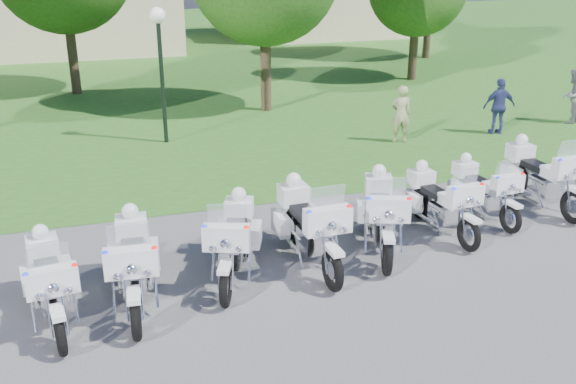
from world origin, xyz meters
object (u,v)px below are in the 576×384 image
object	(u,v)px
motorcycle_7	(542,174)
bystander_c	(499,107)
motorcycle_1	(133,262)
motorcycle_2	(234,239)
motorcycle_5	(440,201)
bystander_a	(401,114)
motorcycle_6	(483,189)
motorcycle_4	(382,213)
motorcycle_0	(49,281)
bystander_b	(572,96)
lamp_post	(159,41)
motorcycle_3	(309,224)

from	to	relation	value
motorcycle_7	bystander_c	world-z (taller)	motorcycle_7
motorcycle_1	motorcycle_2	xyz separation A→B (m)	(1.71, 0.41, -0.02)
motorcycle_2	motorcycle_5	world-z (taller)	motorcycle_2
motorcycle_5	bystander_a	size ratio (longest dim) A/B	1.39
motorcycle_6	bystander_a	bearing A→B (deg)	-102.45
motorcycle_4	motorcycle_6	world-z (taller)	motorcycle_4
motorcycle_1	motorcycle_0	bearing A→B (deg)	11.34
motorcycle_6	bystander_a	size ratio (longest dim) A/B	1.32
motorcycle_4	bystander_b	xyz separation A→B (m)	(9.77, 6.58, 0.16)
motorcycle_1	bystander_b	xyz separation A→B (m)	(14.34, 7.23, 0.16)
lamp_post	bystander_a	xyz separation A→B (m)	(6.48, -2.02, -2.07)
motorcycle_2	motorcycle_7	world-z (taller)	motorcycle_7
motorcycle_6	bystander_a	xyz separation A→B (m)	(0.86, 5.50, 0.22)
motorcycle_7	bystander_a	distance (m)	5.36
motorcycle_4	motorcycle_5	distance (m)	1.48
motorcycle_5	motorcycle_2	bearing A→B (deg)	3.40
bystander_c	motorcycle_1	bearing A→B (deg)	39.78
motorcycle_2	bystander_a	world-z (taller)	bystander_a
motorcycle_7	motorcycle_6	bearing A→B (deg)	6.46
motorcycle_2	bystander_b	distance (m)	14.36
motorcycle_1	motorcycle_4	world-z (taller)	motorcycle_4
motorcycle_2	motorcycle_5	xyz separation A→B (m)	(4.30, 0.59, -0.04)
motorcycle_4	motorcycle_5	bearing A→B (deg)	-146.90
motorcycle_3	motorcycle_7	bearing A→B (deg)	-171.20
motorcycle_1	bystander_c	distance (m)	13.23
motorcycle_2	motorcycle_5	size ratio (longest dim) A/B	1.01
lamp_post	bystander_b	bearing A→B (deg)	-7.52
motorcycle_0	bystander_b	size ratio (longest dim) A/B	1.34
motorcycle_5	bystander_c	distance (m)	7.90
motorcycle_4	bystander_c	world-z (taller)	motorcycle_4
motorcycle_5	bystander_c	bearing A→B (deg)	-136.92
motorcycle_4	bystander_c	size ratio (longest dim) A/B	1.44
motorcycle_3	bystander_c	size ratio (longest dim) A/B	1.55
motorcycle_6	motorcycle_4	bearing A→B (deg)	11.98
motorcycle_3	lamp_post	world-z (taller)	lamp_post
motorcycle_4	lamp_post	distance (m)	9.04
motorcycle_7	motorcycle_5	bearing A→B (deg)	11.36
motorcycle_2	motorcycle_4	distance (m)	2.88
bystander_a	bystander_b	distance (m)	6.24
motorcycle_0	bystander_c	world-z (taller)	bystander_c
lamp_post	bystander_a	size ratio (longest dim) A/B	2.30
motorcycle_7	bystander_c	distance (m)	5.81
motorcycle_3	lamp_post	size ratio (longest dim) A/B	0.68
motorcycle_2	motorcycle_4	size ratio (longest dim) A/B	0.96
motorcycle_3	bystander_b	distance (m)	13.11
motorcycle_1	motorcycle_7	distance (m)	8.96
motorcycle_3	bystander_c	distance (m)	10.39
motorcycle_3	motorcycle_5	size ratio (longest dim) A/B	1.13
motorcycle_5	motorcycle_6	distance (m)	1.31
motorcycle_0	motorcycle_6	world-z (taller)	motorcycle_0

